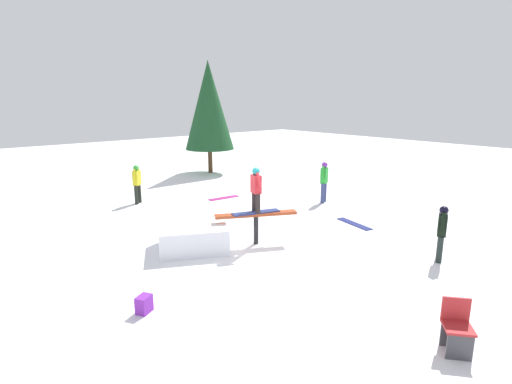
% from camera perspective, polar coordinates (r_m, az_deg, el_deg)
% --- Properties ---
extents(ground_plane, '(60.00, 60.00, 0.00)m').
position_cam_1_polar(ground_plane, '(11.43, 0.00, -7.37)').
color(ground_plane, white).
extents(rail_feature, '(2.18, 1.31, 0.91)m').
position_cam_1_polar(rail_feature, '(11.18, 0.00, -3.73)').
color(rail_feature, black).
rests_on(rail_feature, ground).
extents(snow_kicker_ramp, '(2.29, 2.16, 0.68)m').
position_cam_1_polar(snow_kicker_ramp, '(11.07, -8.97, -6.35)').
color(snow_kicker_ramp, white).
rests_on(snow_kicker_ramp, ground).
extents(main_rider_on_rail, '(1.38, 0.71, 1.29)m').
position_cam_1_polar(main_rider_on_rail, '(10.98, 0.00, 0.16)').
color(main_rider_on_rail, navy).
rests_on(main_rider_on_rail, rail_feature).
extents(bystander_black, '(0.60, 0.34, 1.44)m').
position_cam_1_polar(bystander_black, '(11.03, 25.00, -5.00)').
color(bystander_black, '#1E2A26').
rests_on(bystander_black, ground).
extents(bystander_yellow, '(0.53, 0.46, 1.51)m').
position_cam_1_polar(bystander_yellow, '(16.16, -16.64, 1.37)').
color(bystander_yellow, black).
rests_on(bystander_yellow, ground).
extents(bystander_green, '(0.63, 0.35, 1.61)m').
position_cam_1_polar(bystander_green, '(15.85, 9.71, 1.73)').
color(bystander_green, navy).
rests_on(bystander_green, ground).
extents(loose_snowboard_magenta, '(1.36, 0.39, 0.02)m').
position_cam_1_polar(loose_snowboard_magenta, '(16.51, -4.63, -0.85)').
color(loose_snowboard_magenta, '#BF2B8F').
rests_on(loose_snowboard_magenta, ground).
extents(loose_snowboard_navy, '(0.58, 1.46, 0.02)m').
position_cam_1_polar(loose_snowboard_navy, '(13.50, 13.84, -4.43)').
color(loose_snowboard_navy, navy).
rests_on(loose_snowboard_navy, ground).
extents(folding_chair, '(0.62, 0.62, 0.88)m').
position_cam_1_polar(folding_chair, '(7.52, 26.75, -17.00)').
color(folding_chair, '#3F3F44').
rests_on(folding_chair, ground).
extents(backpack_on_snow, '(0.37, 0.34, 0.34)m').
position_cam_1_polar(backpack_on_snow, '(8.25, -15.70, -15.18)').
color(backpack_on_snow, purple).
rests_on(backpack_on_snow, ground).
extents(pine_tree_near, '(2.63, 2.63, 5.97)m').
position_cam_1_polar(pine_tree_near, '(21.91, -6.76, 12.16)').
color(pine_tree_near, '#4C331E').
rests_on(pine_tree_near, ground).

